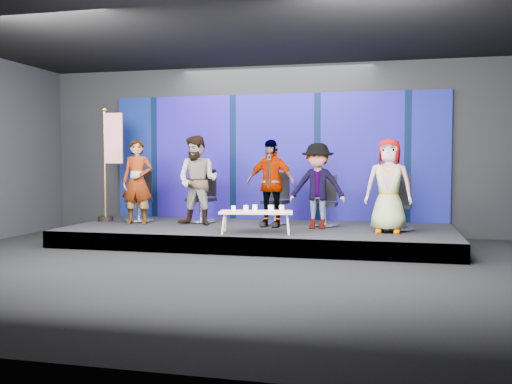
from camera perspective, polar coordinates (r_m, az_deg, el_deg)
ground at (r=8.19m, az=-3.70°, el=-7.50°), size 10.00×10.00×0.00m
room_walls at (r=8.11m, az=-3.76°, el=9.64°), size 10.02×8.02×3.51m
riser at (r=10.55m, az=0.29°, el=-4.30°), size 7.00×3.00×0.30m
backdrop at (r=11.88m, az=1.88°, el=3.52°), size 7.00×0.08×2.60m
chair_a at (r=11.70m, az=-11.57°, el=-1.29°), size 0.64×0.64×1.00m
panelist_a at (r=11.17m, az=-11.79°, el=0.99°), size 0.64×0.47×1.62m
chair_b at (r=11.35m, az=-5.40°, el=-1.30°), size 0.66×0.66×1.05m
panelist_b at (r=10.83m, az=-5.86°, el=1.16°), size 0.90×0.75×1.69m
chair_c at (r=11.00m, az=2.03°, el=-1.51°), size 0.64×0.64×0.99m
panelist_c at (r=10.48m, az=1.45°, el=0.88°), size 0.99×0.53×1.61m
chair_d at (r=10.74m, az=6.94°, el=-1.73°), size 0.55×0.55×0.95m
panelist_d at (r=10.24m, az=6.16°, el=0.60°), size 1.00×0.59×1.53m
chair_e at (r=10.33m, az=14.06°, el=-1.91°), size 0.59×0.59×0.98m
panelist_e at (r=9.83m, az=13.12°, el=0.61°), size 0.81×0.56×1.59m
coffee_table at (r=9.53m, az=0.01°, el=-2.10°), size 1.29×0.72×0.37m
mug_a at (r=9.59m, az=-2.27°, el=-1.64°), size 0.07×0.07×0.09m
mug_b at (r=9.49m, az=-1.01°, el=-1.64°), size 0.08×0.08×0.10m
mug_c at (r=9.61m, az=-0.12°, el=-1.58°), size 0.09×0.09×0.10m
mug_d at (r=9.43m, az=1.50°, el=-1.65°), size 0.09×0.09×0.11m
mug_e at (r=9.56m, az=2.58°, el=-1.61°), size 0.08×0.08×0.10m
flag_stand at (r=11.83m, az=-14.37°, el=3.03°), size 0.53×0.31×2.30m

